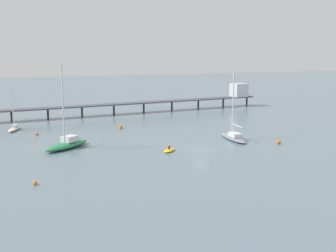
# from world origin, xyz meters

# --- Properties ---
(ground_plane) EXTENTS (400.00, 400.00, 0.00)m
(ground_plane) POSITION_xyz_m (0.00, 0.00, 0.00)
(ground_plane) COLOR slate
(pier) EXTENTS (77.26, 10.68, 6.65)m
(pier) POSITION_xyz_m (14.47, 45.67, 3.47)
(pier) COLOR #4C4C51
(pier) RESTS_ON ground_plane
(sailboat_green) EXTENTS (9.44, 8.37, 14.79)m
(sailboat_green) POSITION_xyz_m (-20.94, 9.23, 0.85)
(sailboat_green) COLOR #287F4C
(sailboat_green) RESTS_ON ground_plane
(sailboat_cream) EXTENTS (3.45, 6.45, 8.72)m
(sailboat_cream) POSITION_xyz_m (-28.94, 29.99, 0.59)
(sailboat_cream) COLOR beige
(sailboat_cream) RESTS_ON ground_plane
(sailboat_gray) EXTENTS (3.18, 9.75, 12.98)m
(sailboat_gray) POSITION_xyz_m (9.31, 5.26, 0.71)
(sailboat_gray) COLOR gray
(sailboat_gray) RESTS_ON ground_plane
(dinghy_yellow) EXTENTS (3.18, 3.26, 1.14)m
(dinghy_yellow) POSITION_xyz_m (-5.37, 0.84, 0.20)
(dinghy_yellow) COLOR yellow
(dinghy_yellow) RESTS_ON ground_plane
(mooring_buoy_outer) EXTENTS (0.60, 0.60, 0.60)m
(mooring_buoy_outer) POSITION_xyz_m (-24.96, 22.77, 0.30)
(mooring_buoy_outer) COLOR orange
(mooring_buoy_outer) RESTS_ON ground_plane
(mooring_buoy_near) EXTENTS (0.79, 0.79, 0.79)m
(mooring_buoy_near) POSITION_xyz_m (-7.59, 23.85, 0.39)
(mooring_buoy_near) COLOR orange
(mooring_buoy_near) RESTS_ON ground_plane
(mooring_buoy_far) EXTENTS (0.54, 0.54, 0.54)m
(mooring_buoy_far) POSITION_xyz_m (-27.69, -10.19, 0.27)
(mooring_buoy_far) COLOR orange
(mooring_buoy_far) RESTS_ON ground_plane
(mooring_buoy_mid) EXTENTS (0.76, 0.76, 0.76)m
(mooring_buoy_mid) POSITION_xyz_m (15.08, -0.84, 0.38)
(mooring_buoy_mid) COLOR orange
(mooring_buoy_mid) RESTS_ON ground_plane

